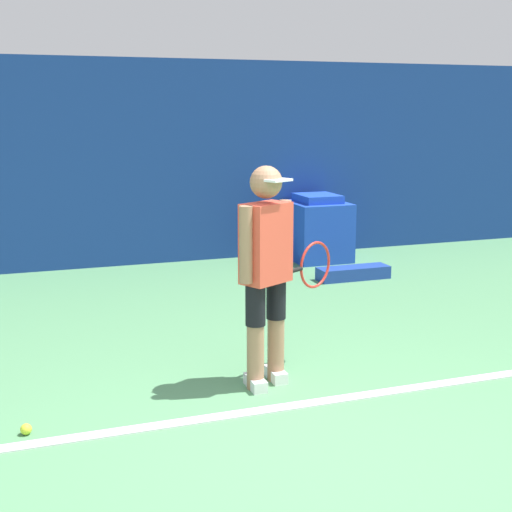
{
  "coord_description": "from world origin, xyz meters",
  "views": [
    {
      "loc": [
        -1.56,
        -3.25,
        1.91
      ],
      "look_at": [
        0.09,
        1.4,
        0.88
      ],
      "focal_mm": 50.0,
      "sensor_mm": 36.0,
      "label": 1
    }
  ],
  "objects_px": {
    "tennis_ball": "(26,429)",
    "equipment_bag": "(353,273)",
    "covered_chair": "(317,229)",
    "water_bottle": "(278,256)",
    "tennis_player": "(267,267)"
  },
  "relations": [
    {
      "from": "tennis_ball",
      "to": "equipment_bag",
      "type": "relative_size",
      "value": 0.08
    },
    {
      "from": "covered_chair",
      "to": "water_bottle",
      "type": "height_order",
      "value": "covered_chair"
    },
    {
      "from": "tennis_ball",
      "to": "water_bottle",
      "type": "bearing_deg",
      "value": 51.07
    },
    {
      "from": "water_bottle",
      "to": "covered_chair",
      "type": "bearing_deg",
      "value": 17.55
    },
    {
      "from": "covered_chair",
      "to": "tennis_ball",
      "type": "bearing_deg",
      "value": -132.64
    },
    {
      "from": "covered_chair",
      "to": "tennis_player",
      "type": "bearing_deg",
      "value": -119.0
    },
    {
      "from": "tennis_ball",
      "to": "tennis_player",
      "type": "bearing_deg",
      "value": 9.65
    },
    {
      "from": "water_bottle",
      "to": "equipment_bag",
      "type": "bearing_deg",
      "value": -59.67
    },
    {
      "from": "tennis_player",
      "to": "tennis_ball",
      "type": "height_order",
      "value": "tennis_player"
    },
    {
      "from": "covered_chair",
      "to": "water_bottle",
      "type": "relative_size",
      "value": 3.16
    },
    {
      "from": "tennis_player",
      "to": "tennis_ball",
      "type": "distance_m",
      "value": 1.85
    },
    {
      "from": "equipment_bag",
      "to": "tennis_player",
      "type": "bearing_deg",
      "value": -127.67
    },
    {
      "from": "tennis_ball",
      "to": "covered_chair",
      "type": "bearing_deg",
      "value": 47.36
    },
    {
      "from": "tennis_ball",
      "to": "water_bottle",
      "type": "xyz_separation_m",
      "value": [
        3.11,
        3.85,
        0.09
      ]
    },
    {
      "from": "covered_chair",
      "to": "equipment_bag",
      "type": "distance_m",
      "value": 1.19
    }
  ]
}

